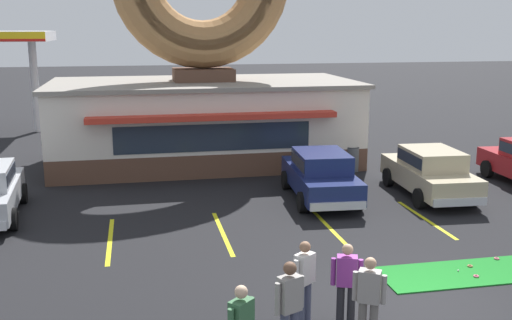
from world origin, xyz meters
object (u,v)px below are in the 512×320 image
(golf_ball, at_px, (458,270))
(car_champagne, at_px, (430,170))
(car_navy, at_px, (321,173))
(pedestrian_clipboard_woman, at_px, (304,278))
(pedestrian_beanie_man, at_px, (347,280))
(trash_bin, at_px, (352,158))
(pedestrian_blue_sweater_man, at_px, (289,304))
(pedestrian_hooded_kid, at_px, (369,296))

(golf_ball, relative_size, car_champagne, 0.01)
(golf_ball, xyz_separation_m, car_navy, (-1.30, 6.37, 0.82))
(pedestrian_clipboard_woman, height_order, pedestrian_beanie_man, pedestrian_clipboard_woman)
(trash_bin, bearing_deg, car_navy, -124.03)
(pedestrian_blue_sweater_man, xyz_separation_m, pedestrian_hooded_kid, (1.48, 0.16, -0.07))
(pedestrian_clipboard_woman, bearing_deg, pedestrian_hooded_kid, -48.45)
(golf_ball, height_order, car_navy, car_navy)
(pedestrian_hooded_kid, bearing_deg, pedestrian_clipboard_woman, 131.55)
(golf_ball, distance_m, pedestrian_hooded_kid, 4.18)
(car_champagne, relative_size, pedestrian_beanie_man, 2.92)
(golf_ball, bearing_deg, trash_bin, 83.75)
(car_champagne, bearing_deg, car_navy, 174.73)
(golf_ball, height_order, car_champagne, car_champagne)
(car_champagne, height_order, trash_bin, car_champagne)
(pedestrian_hooded_kid, bearing_deg, trash_bin, 70.88)
(car_champagne, distance_m, pedestrian_blue_sweater_man, 11.22)
(car_champagne, bearing_deg, golf_ball, -111.36)
(car_navy, bearing_deg, pedestrian_clipboard_woman, -109.58)
(pedestrian_beanie_man, bearing_deg, car_champagne, 53.77)
(car_navy, relative_size, car_champagne, 1.00)
(pedestrian_clipboard_woman, xyz_separation_m, trash_bin, (5.20, 11.43, -0.39))
(pedestrian_beanie_man, bearing_deg, pedestrian_hooded_kid, -79.25)
(golf_ball, bearing_deg, pedestrian_blue_sweater_man, -150.29)
(golf_ball, relative_size, pedestrian_hooded_kid, 0.03)
(golf_ball, xyz_separation_m, pedestrian_clipboard_woman, (-4.11, -1.53, 0.84))
(car_navy, bearing_deg, car_champagne, -5.27)
(pedestrian_blue_sweater_man, bearing_deg, trash_bin, 65.31)
(pedestrian_blue_sweater_man, distance_m, trash_bin, 13.86)
(pedestrian_clipboard_woman, relative_size, pedestrian_beanie_man, 1.01)
(pedestrian_hooded_kid, relative_size, trash_bin, 1.65)
(car_champagne, bearing_deg, pedestrian_clipboard_woman, -130.54)
(car_navy, height_order, car_champagne, same)
(car_champagne, bearing_deg, pedestrian_blue_sweater_man, -129.01)
(pedestrian_hooded_kid, bearing_deg, pedestrian_blue_sweater_man, -174.01)
(golf_ball, bearing_deg, car_navy, 101.52)
(pedestrian_hooded_kid, xyz_separation_m, trash_bin, (4.31, 12.43, -0.39))
(car_navy, height_order, pedestrian_beanie_man, car_navy)
(trash_bin, bearing_deg, car_champagne, -71.73)
(pedestrian_blue_sweater_man, xyz_separation_m, trash_bin, (5.79, 12.59, -0.46))
(pedestrian_hooded_kid, relative_size, pedestrian_beanie_man, 1.01)
(golf_ball, distance_m, car_navy, 6.56)
(car_champagne, height_order, pedestrian_blue_sweater_man, pedestrian_blue_sweater_man)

